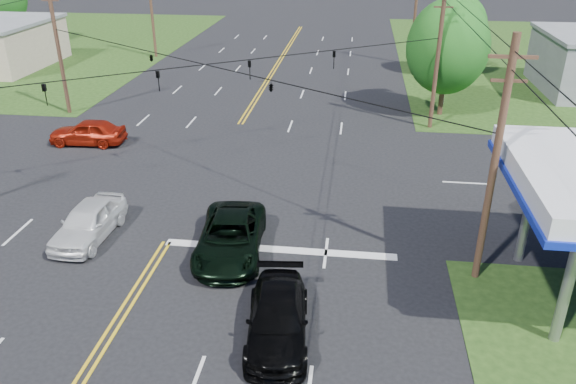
# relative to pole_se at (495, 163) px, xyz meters

# --- Properties ---
(ground) EXTENTS (280.00, 280.00, 0.00)m
(ground) POSITION_rel_pole_se_xyz_m (-13.00, 9.00, -4.92)
(ground) COLOR black
(ground) RESTS_ON ground
(stop_bar) EXTENTS (10.00, 0.50, 0.02)m
(stop_bar) POSITION_rel_pole_se_xyz_m (-8.00, 1.00, -4.92)
(stop_bar) COLOR silver
(stop_bar) RESTS_ON ground
(pole_se) EXTENTS (1.60, 0.28, 9.50)m
(pole_se) POSITION_rel_pole_se_xyz_m (0.00, 0.00, 0.00)
(pole_se) COLOR #3D291A
(pole_se) RESTS_ON ground
(pole_nw) EXTENTS (1.60, 0.28, 9.50)m
(pole_nw) POSITION_rel_pole_se_xyz_m (-26.00, 18.00, 0.00)
(pole_nw) COLOR #3D291A
(pole_nw) RESTS_ON ground
(pole_ne) EXTENTS (1.60, 0.28, 9.50)m
(pole_ne) POSITION_rel_pole_se_xyz_m (0.00, 18.00, 0.00)
(pole_ne) COLOR #3D291A
(pole_ne) RESTS_ON ground
(pole_left_far) EXTENTS (1.60, 0.28, 10.00)m
(pole_left_far) POSITION_rel_pole_se_xyz_m (-26.00, 37.00, 0.25)
(pole_left_far) COLOR #3D291A
(pole_left_far) RESTS_ON ground
(pole_right_far) EXTENTS (1.60, 0.28, 10.00)m
(pole_right_far) POSITION_rel_pole_se_xyz_m (0.00, 37.00, 0.25)
(pole_right_far) COLOR #3D291A
(pole_right_far) RESTS_ON ground
(span_wire_signals) EXTENTS (26.00, 18.00, 1.13)m
(span_wire_signals) POSITION_rel_pole_se_xyz_m (-13.00, 9.00, 1.08)
(span_wire_signals) COLOR black
(span_wire_signals) RESTS_ON ground
(power_lines) EXTENTS (26.04, 100.00, 0.64)m
(power_lines) POSITION_rel_pole_se_xyz_m (-13.00, 7.00, 3.68)
(power_lines) COLOR black
(power_lines) RESTS_ON ground
(tree_right_a) EXTENTS (5.70, 5.70, 8.18)m
(tree_right_a) POSITION_rel_pole_se_xyz_m (1.00, 21.00, -0.05)
(tree_right_a) COLOR #3D291A
(tree_right_a) RESTS_ON ground
(tree_right_b) EXTENTS (4.94, 4.94, 7.09)m
(tree_right_b) POSITION_rel_pole_se_xyz_m (3.50, 33.00, -0.70)
(tree_right_b) COLOR #3D291A
(tree_right_b) RESTS_ON ground
(pickup_dkgreen) EXTENTS (3.14, 5.94, 1.59)m
(pickup_dkgreen) POSITION_rel_pole_se_xyz_m (-10.00, 0.50, -4.12)
(pickup_dkgreen) COLOR black
(pickup_dkgreen) RESTS_ON ground
(suv_black) EXTENTS (2.52, 5.19, 1.45)m
(suv_black) POSITION_rel_pole_se_xyz_m (-7.28, -4.48, -4.19)
(suv_black) COLOR black
(suv_black) RESTS_ON ground
(pickup_white) EXTENTS (2.09, 4.78, 1.60)m
(pickup_white) POSITION_rel_pole_se_xyz_m (-16.50, 1.00, -4.11)
(pickup_white) COLOR silver
(pickup_white) RESTS_ON ground
(sedan_red) EXTENTS (4.75, 2.09, 1.59)m
(sedan_red) POSITION_rel_pole_se_xyz_m (-21.73, 12.08, -4.12)
(sedan_red) COLOR #A01C0B
(sedan_red) RESTS_ON ground
(polesign_ne) EXTENTS (1.96, 0.86, 7.22)m
(polesign_ne) POSITION_rel_pole_se_xyz_m (1.50, 23.59, 0.59)
(polesign_ne) COLOR #A5A5AA
(polesign_ne) RESTS_ON ground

